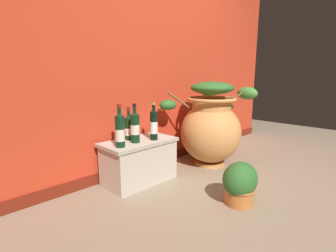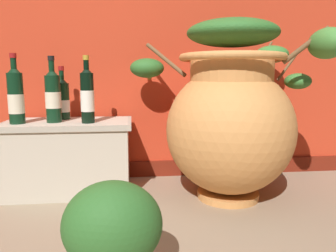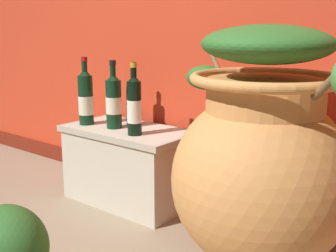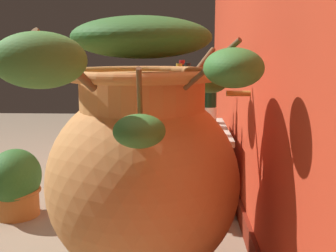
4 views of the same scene
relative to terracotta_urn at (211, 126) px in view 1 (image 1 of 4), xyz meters
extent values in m
plane|color=gray|center=(-0.44, -0.69, -0.44)|extent=(7.00, 7.00, 0.00)
cube|color=red|center=(-0.44, 0.51, 0.86)|extent=(4.40, 0.20, 2.60)
cube|color=maroon|center=(-0.44, 0.41, -0.39)|extent=(4.40, 0.02, 0.10)
cylinder|color=#B28433|center=(-0.40, 0.36, 0.19)|extent=(0.02, 0.10, 0.02)
torus|color=#B28433|center=(-0.40, 0.31, 0.22)|extent=(0.06, 0.06, 0.01)
cylinder|color=#D68E4C|center=(-0.01, 0.00, -0.42)|extent=(0.32, 0.32, 0.03)
ellipsoid|color=#D68E4C|center=(-0.01, 0.00, -0.08)|extent=(0.65, 0.65, 0.65)
cylinder|color=#D68E4C|center=(-0.01, 0.00, 0.22)|extent=(0.41, 0.41, 0.14)
torus|color=#D68E4C|center=(-0.01, 0.00, 0.29)|extent=(0.53, 0.53, 0.04)
cylinder|color=brown|center=(0.25, 0.21, 0.33)|extent=(0.14, 0.14, 0.15)
ellipsoid|color=#387A33|center=(0.32, 0.26, 0.32)|extent=(0.20, 0.15, 0.10)
cylinder|color=brown|center=(0.29, -0.17, 0.34)|extent=(0.18, 0.13, 0.17)
ellipsoid|color=#428438|center=(0.36, -0.21, 0.34)|extent=(0.14, 0.23, 0.14)
cylinder|color=brown|center=(-0.32, 0.18, 0.29)|extent=(0.21, 0.16, 0.19)
ellipsoid|color=#2D6628|center=(-0.42, 0.24, 0.24)|extent=(0.19, 0.16, 0.11)
cylinder|color=brown|center=(0.30, 0.02, 0.25)|extent=(0.12, 0.02, 0.16)
ellipsoid|color=#387A33|center=(0.36, 0.03, 0.17)|extent=(0.14, 0.13, 0.08)
ellipsoid|color=#2D6628|center=(-0.01, 0.00, 0.41)|extent=(0.45, 0.45, 0.14)
cube|color=beige|center=(-0.85, 0.19, -0.24)|extent=(0.64, 0.35, 0.39)
cube|color=#AEA592|center=(-0.85, 0.19, -0.06)|extent=(0.68, 0.37, 0.03)
cylinder|color=black|center=(-0.73, 0.11, 0.09)|extent=(0.07, 0.07, 0.26)
cone|color=black|center=(-0.73, 0.11, 0.23)|extent=(0.07, 0.07, 0.04)
cylinder|color=black|center=(-0.73, 0.11, 0.26)|extent=(0.03, 0.03, 0.09)
cylinder|color=#B7932D|center=(-0.73, 0.11, 0.29)|extent=(0.03, 0.03, 0.02)
cylinder|color=white|center=(-0.73, 0.11, 0.07)|extent=(0.07, 0.07, 0.11)
cylinder|color=black|center=(-0.89, 0.27, 0.06)|extent=(0.08, 0.08, 0.20)
cone|color=black|center=(-0.89, 0.27, 0.17)|extent=(0.08, 0.08, 0.04)
cylinder|color=black|center=(-0.89, 0.27, 0.21)|extent=(0.03, 0.03, 0.09)
cylinder|color=maroon|center=(-0.89, 0.27, 0.24)|extent=(0.03, 0.03, 0.02)
cylinder|color=white|center=(-0.89, 0.27, 0.03)|extent=(0.08, 0.08, 0.07)
cylinder|color=black|center=(-0.91, 0.15, 0.08)|extent=(0.08, 0.08, 0.24)
cone|color=black|center=(-0.91, 0.15, 0.22)|extent=(0.08, 0.08, 0.04)
cylinder|color=black|center=(-0.91, 0.15, 0.25)|extent=(0.03, 0.03, 0.10)
cylinder|color=black|center=(-0.91, 0.15, 0.29)|extent=(0.03, 0.03, 0.02)
cylinder|color=beige|center=(-0.91, 0.15, 0.07)|extent=(0.08, 0.08, 0.08)
cylinder|color=black|center=(-1.09, 0.12, 0.09)|extent=(0.08, 0.08, 0.26)
cone|color=black|center=(-1.09, 0.12, 0.23)|extent=(0.08, 0.08, 0.04)
cylinder|color=black|center=(-1.09, 0.12, 0.26)|extent=(0.03, 0.03, 0.10)
cylinder|color=maroon|center=(-1.09, 0.12, 0.30)|extent=(0.03, 0.03, 0.02)
cylinder|color=beige|center=(-1.09, 0.12, 0.06)|extent=(0.08, 0.08, 0.10)
cylinder|color=#C17033|center=(-0.57, -0.69, -0.37)|extent=(0.22, 0.22, 0.14)
torus|color=#B2672E|center=(-0.57, -0.69, -0.31)|extent=(0.24, 0.24, 0.02)
ellipsoid|color=#2D6628|center=(-0.57, -0.69, -0.24)|extent=(0.30, 0.25, 0.27)
camera|label=1|loc=(-2.21, -1.57, 0.54)|focal=26.73mm
camera|label=2|loc=(-0.50, -1.62, 0.20)|focal=35.05mm
camera|label=3|loc=(0.69, -1.41, 0.47)|focal=47.57mm
camera|label=4|loc=(1.36, 0.14, 0.37)|focal=44.77mm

